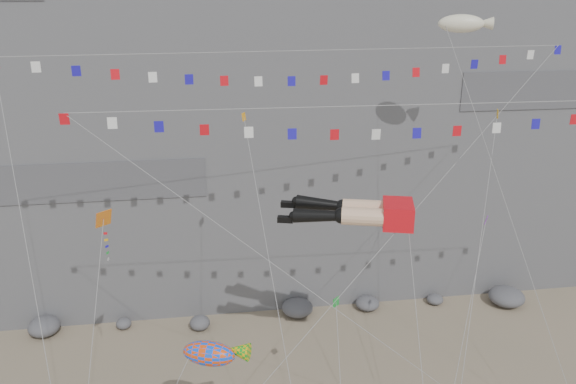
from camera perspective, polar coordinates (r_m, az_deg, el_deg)
The scene contains 11 objects.
talus_boulders at distance 47.45m, azimuth 0.96°, elevation -11.71°, with size 60.00×3.00×1.20m, color #5C5C61, non-canonical shape.
legs_kite at distance 31.90m, azimuth 7.35°, elevation -2.06°, with size 7.80×14.85×18.09m.
flag_banner_upper at distance 32.43m, azimuth 2.03°, elevation 14.12°, with size 32.36×14.35×28.22m.
flag_banner_lower at distance 29.08m, azimuth 11.18°, elevation 8.60°, with size 32.40×5.24×22.44m.
harlequin_kite at distance 30.26m, azimuth -18.23°, elevation -2.69°, with size 2.66×9.23×16.41m.
fish_windsock at distance 30.31m, azimuth -8.05°, elevation -15.96°, with size 7.66×5.82×10.38m.
blimp_windsock at distance 38.22m, azimuth 17.20°, elevation 15.93°, with size 6.77×13.63×26.83m.
small_kite_a at distance 31.93m, azimuth -4.31°, elevation 6.51°, with size 2.78×13.90×22.87m.
small_kite_b at distance 34.79m, azimuth 19.36°, elevation -3.38°, with size 7.69×11.16×17.85m.
small_kite_c at distance 31.99m, azimuth 4.91°, elevation -11.36°, with size 1.97×10.33×13.08m.
small_kite_d at distance 35.66m, azimuth 20.41°, elevation 6.67°, with size 8.26×13.89×23.89m.
Camera 1 is at (-6.77, -23.26, 24.79)m, focal length 35.00 mm.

